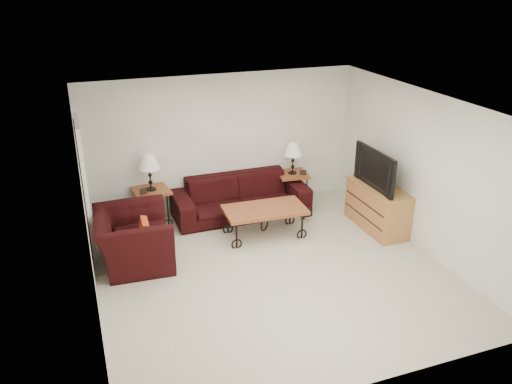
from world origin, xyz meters
TOP-DOWN VIEW (x-y plane):
  - ground at (0.00, 0.00)m, footprint 5.00×5.00m
  - wall_back at (0.00, 2.50)m, footprint 5.00×0.02m
  - wall_front at (0.00, -2.50)m, footprint 5.00×0.02m
  - wall_left at (-2.50, 0.00)m, footprint 0.02×5.00m
  - wall_right at (2.50, 0.00)m, footprint 0.02×5.00m
  - ceiling at (0.00, 0.00)m, footprint 5.00×5.00m
  - doorway at (-2.47, 1.65)m, footprint 0.08×0.94m
  - sofa at (0.18, 2.02)m, footprint 2.44×0.95m
  - side_table_left at (-1.38, 2.20)m, footprint 0.66×0.66m
  - side_table_right at (1.28, 2.20)m, footprint 0.61×0.61m
  - lamp_left at (-1.38, 2.20)m, footprint 0.41×0.41m
  - lamp_right at (1.28, 2.20)m, footprint 0.38×0.38m
  - photo_frame_left at (-1.53, 2.05)m, footprint 0.13×0.05m
  - photo_frame_right at (1.43, 2.05)m, footprint 0.12×0.05m
  - coffee_table at (0.30, 1.10)m, footprint 1.37×0.78m
  - armchair at (-1.88, 0.96)m, footprint 1.16×1.31m
  - throw_pillow at (-1.73, 0.91)m, footprint 0.12×0.37m
  - tv_stand at (2.23, 0.72)m, footprint 0.53×1.28m
  - television at (2.21, 0.72)m, footprint 0.15×1.15m
  - backpack at (1.18, 1.45)m, footprint 0.37×0.32m

SIDE VIEW (x-z plane):
  - ground at x=0.00m, z-range 0.00..0.00m
  - backpack at x=1.18m, z-range 0.00..0.42m
  - coffee_table at x=0.30m, z-range 0.00..0.50m
  - side_table_right at x=1.28m, z-range 0.00..0.60m
  - side_table_left at x=-1.38m, z-range 0.00..0.65m
  - sofa at x=0.18m, z-range 0.00..0.71m
  - tv_stand at x=2.23m, z-range 0.00..0.77m
  - armchair at x=-1.88m, z-range 0.00..0.82m
  - throw_pillow at x=-1.73m, z-range 0.34..0.70m
  - photo_frame_right at x=1.43m, z-range 0.60..0.70m
  - photo_frame_left at x=-1.53m, z-range 0.65..0.75m
  - lamp_right at x=1.28m, z-range 0.60..1.21m
  - lamp_left at x=-1.38m, z-range 0.65..1.29m
  - doorway at x=-2.47m, z-range 0.00..2.04m
  - television at x=2.21m, z-range 0.77..1.43m
  - wall_back at x=0.00m, z-range 0.00..2.50m
  - wall_front at x=0.00m, z-range 0.00..2.50m
  - wall_left at x=-2.50m, z-range 0.00..2.50m
  - wall_right at x=2.50m, z-range 0.00..2.50m
  - ceiling at x=0.00m, z-range 2.50..2.50m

